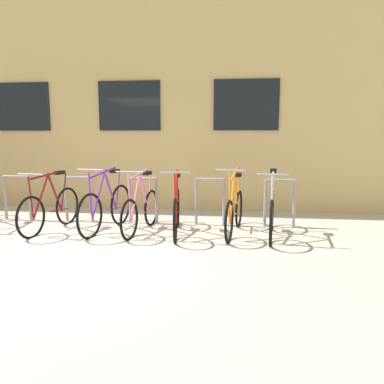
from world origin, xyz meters
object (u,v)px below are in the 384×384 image
at_px(bicycle_pink, 141,210).
at_px(bicycle_maroon, 50,208).
at_px(bicycle_orange, 234,211).
at_px(bicycle_silver, 272,212).
at_px(bicycle_purple, 107,207).
at_px(bicycle_red, 177,210).

distance_m(bicycle_pink, bicycle_maroon, 1.53).
xyz_separation_m(bicycle_orange, bicycle_silver, (0.58, -0.10, 0.01)).
bearing_deg(bicycle_maroon, bicycle_silver, 0.36).
xyz_separation_m(bicycle_silver, bicycle_purple, (-2.69, 0.08, 0.01)).
bearing_deg(bicycle_purple, bicycle_red, -3.64).
distance_m(bicycle_pink, bicycle_purple, 0.59).
bearing_deg(bicycle_red, bicycle_silver, -0.10).
distance_m(bicycle_maroon, bicycle_red, 2.12).
xyz_separation_m(bicycle_pink, bicycle_maroon, (-1.52, -0.08, 0.01)).
xyz_separation_m(bicycle_orange, bicycle_pink, (-1.52, -0.05, -0.01)).
height_order(bicycle_orange, bicycle_purple, bicycle_orange).
relative_size(bicycle_maroon, bicycle_purple, 0.96).
xyz_separation_m(bicycle_orange, bicycle_red, (-0.92, -0.10, 0.01)).
xyz_separation_m(bicycle_pink, bicycle_purple, (-0.59, 0.02, 0.03)).
height_order(bicycle_silver, bicycle_red, bicycle_red).
height_order(bicycle_maroon, bicycle_purple, bicycle_purple).
bearing_deg(bicycle_pink, bicycle_silver, -1.54).
bearing_deg(bicycle_orange, bicycle_pink, -178.18).
relative_size(bicycle_maroon, bicycle_silver, 0.98).
relative_size(bicycle_orange, bicycle_red, 0.97).
height_order(bicycle_orange, bicycle_red, bicycle_orange).
height_order(bicycle_pink, bicycle_silver, bicycle_pink).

